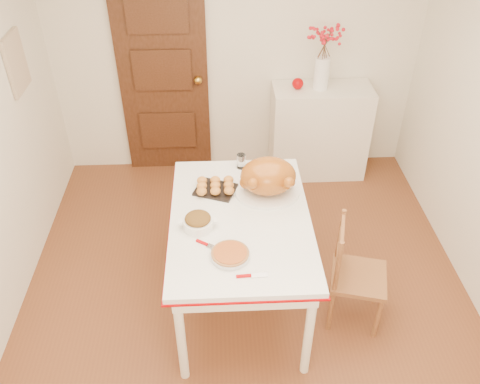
{
  "coord_description": "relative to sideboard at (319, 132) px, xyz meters",
  "views": [
    {
      "loc": [
        -0.18,
        -2.55,
        3.04
      ],
      "look_at": [
        -0.06,
        0.09,
        1.03
      ],
      "focal_mm": 37.5,
      "sensor_mm": 36.0,
      "label": 1
    }
  ],
  "objects": [
    {
      "name": "carving_knife",
      "position": [
        -1.07,
        -2.02,
        0.38
      ],
      "size": [
        0.23,
        0.17,
        0.01
      ],
      "primitive_type": null,
      "rotation": [
        0.0,
        0.0,
        -0.57
      ],
      "color": "silver",
      "rests_on": "kitchen_table"
    },
    {
      "name": "berry_vase",
      "position": [
        -0.03,
        0.0,
        0.79
      ],
      "size": [
        0.33,
        0.33,
        0.64
      ],
      "primitive_type": null,
      "color": "white",
      "rests_on": "sideboard"
    },
    {
      "name": "photo_board",
      "position": [
        -2.55,
        -0.58,
        1.02
      ],
      "size": [
        0.03,
        0.35,
        0.45
      ],
      "primitive_type": "cube",
      "color": "beige",
      "rests_on": "ground"
    },
    {
      "name": "chair_oak",
      "position": [
        -0.04,
        -1.91,
        -0.04
      ],
      "size": [
        0.47,
        0.47,
        0.87
      ],
      "primitive_type": null,
      "rotation": [
        0.0,
        0.0,
        1.32
      ],
      "color": "#9A5832",
      "rests_on": "floor"
    },
    {
      "name": "door_back",
      "position": [
        -1.52,
        0.19,
        0.55
      ],
      "size": [
        0.85,
        0.06,
        2.06
      ],
      "primitive_type": "cube",
      "color": "#31190B",
      "rests_on": "ground"
    },
    {
      "name": "shaker_pair",
      "position": [
        -0.57,
        -1.25,
        0.42
      ],
      "size": [
        0.1,
        0.05,
        0.09
      ],
      "primitive_type": null,
      "rotation": [
        0.0,
        0.0,
        -0.1
      ],
      "color": "white",
      "rests_on": "kitchen_table"
    },
    {
      "name": "stuffing_dish",
      "position": [
        -1.16,
        -1.82,
        0.42
      ],
      "size": [
        0.31,
        0.27,
        0.1
      ],
      "primitive_type": null,
      "rotation": [
        0.0,
        0.0,
        0.33
      ],
      "color": "brown",
      "rests_on": "kitchen_table"
    },
    {
      "name": "rolls_tray",
      "position": [
        -1.04,
        -1.43,
        0.41
      ],
      "size": [
        0.34,
        0.3,
        0.07
      ],
      "primitive_type": null,
      "rotation": [
        0.0,
        0.0,
        -0.36
      ],
      "color": "#C37B2E",
      "rests_on": "kitchen_table"
    },
    {
      "name": "drinking_glass",
      "position": [
        -0.84,
        -1.14,
        0.43
      ],
      "size": [
        0.08,
        0.08,
        0.12
      ],
      "primitive_type": "cylinder",
      "rotation": [
        0.0,
        0.0,
        -0.27
      ],
      "color": "white",
      "rests_on": "kitchen_table"
    },
    {
      "name": "turkey_platter",
      "position": [
        -0.67,
        -1.49,
        0.52
      ],
      "size": [
        0.51,
        0.44,
        0.29
      ],
      "primitive_type": null,
      "rotation": [
        0.0,
        0.0,
        -0.17
      ],
      "color": "#9D4D1B",
      "rests_on": "kitchen_table"
    },
    {
      "name": "floor",
      "position": [
        -0.82,
        -1.78,
        -0.48
      ],
      "size": [
        3.5,
        4.0,
        0.0
      ],
      "primitive_type": "cube",
      "color": "brown",
      "rests_on": "ground"
    },
    {
      "name": "pumpkin_pie",
      "position": [
        -0.96,
        -2.11,
        0.4
      ],
      "size": [
        0.26,
        0.26,
        0.05
      ],
      "primitive_type": "cylinder",
      "rotation": [
        0.0,
        0.0,
        -0.06
      ],
      "color": "#9D4818",
      "rests_on": "kitchen_table"
    },
    {
      "name": "wall_back",
      "position": [
        -0.82,
        0.22,
        0.77
      ],
      "size": [
        3.5,
        0.0,
        2.5
      ],
      "primitive_type": "cube",
      "color": "silver",
      "rests_on": "ground"
    },
    {
      "name": "kitchen_table",
      "position": [
        -0.88,
        -1.74,
        -0.05
      ],
      "size": [
        0.97,
        1.42,
        0.85
      ],
      "primitive_type": null,
      "color": "white",
      "rests_on": "floor"
    },
    {
      "name": "pie_server",
      "position": [
        -0.83,
        -2.28,
        0.38
      ],
      "size": [
        0.19,
        0.06,
        0.01
      ],
      "primitive_type": null,
      "rotation": [
        0.0,
        0.0,
        0.06
      ],
      "color": "silver",
      "rests_on": "kitchen_table"
    },
    {
      "name": "apple",
      "position": [
        -0.25,
        0.0,
        0.53
      ],
      "size": [
        0.11,
        0.11,
        0.11
      ],
      "primitive_type": "sphere",
      "color": "#A10002",
      "rests_on": "sideboard"
    },
    {
      "name": "sideboard",
      "position": [
        0.0,
        0.0,
        0.0
      ],
      "size": [
        0.95,
        0.42,
        0.95
      ],
      "primitive_type": "cube",
      "color": "silver",
      "rests_on": "floor"
    }
  ]
}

